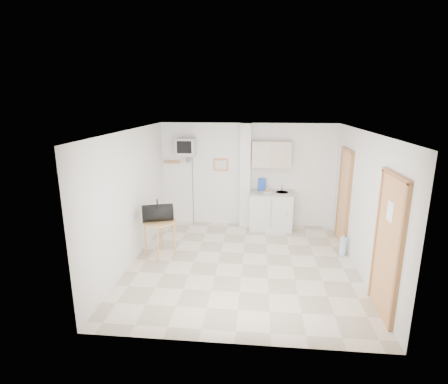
# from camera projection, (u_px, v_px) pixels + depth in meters

# --- Properties ---
(ground) EXTENTS (4.50, 4.50, 0.00)m
(ground) POSITION_uv_depth(u_px,v_px,m) (243.00, 264.00, 6.62)
(ground) COLOR beige
(ground) RESTS_ON ground
(room_envelope) EXTENTS (4.24, 4.54, 2.55)m
(room_envelope) POSITION_uv_depth(u_px,v_px,m) (257.00, 185.00, 6.30)
(room_envelope) COLOR white
(room_envelope) RESTS_ON ground
(kitchenette) EXTENTS (1.03, 0.58, 2.10)m
(kitchenette) POSITION_uv_depth(u_px,v_px,m) (271.00, 196.00, 8.29)
(kitchenette) COLOR silver
(kitchenette) RESTS_ON ground
(crt_television) EXTENTS (0.44, 0.45, 2.15)m
(crt_television) POSITION_uv_depth(u_px,v_px,m) (186.00, 147.00, 8.21)
(crt_television) COLOR slate
(crt_television) RESTS_ON ground
(round_table) EXTENTS (0.65, 0.65, 0.74)m
(round_table) POSITION_uv_depth(u_px,v_px,m) (159.00, 225.00, 6.84)
(round_table) COLOR #AE8147
(round_table) RESTS_ON ground
(duffel_bag) EXTENTS (0.66, 0.50, 0.44)m
(duffel_bag) POSITION_uv_depth(u_px,v_px,m) (158.00, 212.00, 6.78)
(duffel_bag) COLOR black
(duffel_bag) RESTS_ON round_table
(water_bottle) EXTENTS (0.14, 0.14, 0.41)m
(water_bottle) POSITION_uv_depth(u_px,v_px,m) (343.00, 246.00, 6.99)
(water_bottle) COLOR #A4CAE6
(water_bottle) RESTS_ON ground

